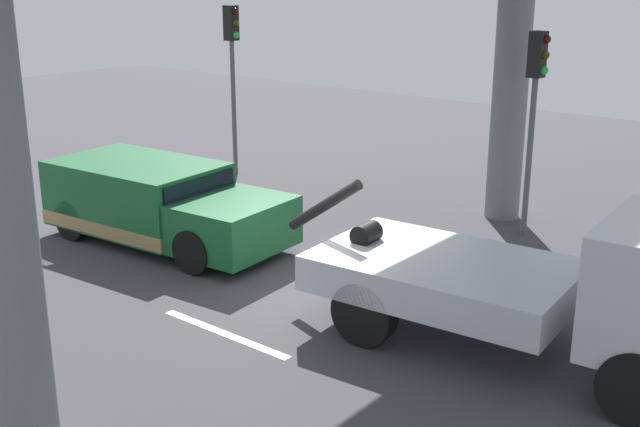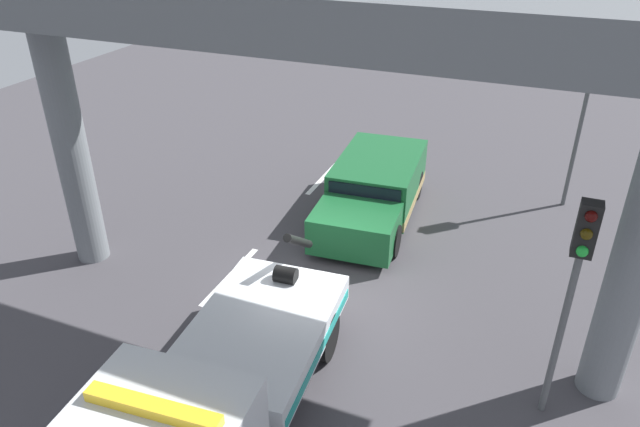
% 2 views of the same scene
% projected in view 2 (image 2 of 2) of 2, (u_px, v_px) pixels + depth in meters
% --- Properties ---
extents(ground_plane, '(60.00, 40.00, 0.10)m').
position_uv_depth(ground_plane, '(317.00, 299.00, 13.51)').
color(ground_plane, '#423F44').
extents(lane_stripe_west, '(2.60, 0.16, 0.01)m').
position_uv_depth(lane_stripe_west, '(323.00, 178.00, 19.10)').
color(lane_stripe_west, silver).
rests_on(lane_stripe_west, ground).
extents(lane_stripe_mid, '(2.60, 0.16, 0.01)m').
position_uv_depth(lane_stripe_mid, '(230.00, 276.00, 14.25)').
color(lane_stripe_mid, silver).
rests_on(lane_stripe_mid, ground).
extents(tow_truck_white, '(7.32, 2.83, 2.46)m').
position_uv_depth(tow_truck_white, '(211.00, 396.00, 9.27)').
color(tow_truck_white, silver).
rests_on(tow_truck_white, ground).
extents(towed_van_green, '(5.35, 2.56, 1.58)m').
position_uv_depth(towed_van_green, '(374.00, 191.00, 16.51)').
color(towed_van_green, '#195B2D').
rests_on(towed_van_green, ground).
extents(overpass_structure, '(3.60, 13.88, 6.91)m').
position_uv_depth(overpass_structure, '(304.00, 36.00, 10.16)').
color(overpass_structure, slate).
rests_on(overpass_structure, ground).
extents(traffic_light_near, '(0.39, 0.32, 4.48)m').
position_uv_depth(traffic_light_near, '(587.00, 98.00, 15.90)').
color(traffic_light_near, '#515456').
rests_on(traffic_light_near, ground).
extents(traffic_light_far, '(0.39, 0.32, 4.21)m').
position_uv_depth(traffic_light_far, '(577.00, 268.00, 9.10)').
color(traffic_light_far, '#515456').
rests_on(traffic_light_far, ground).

